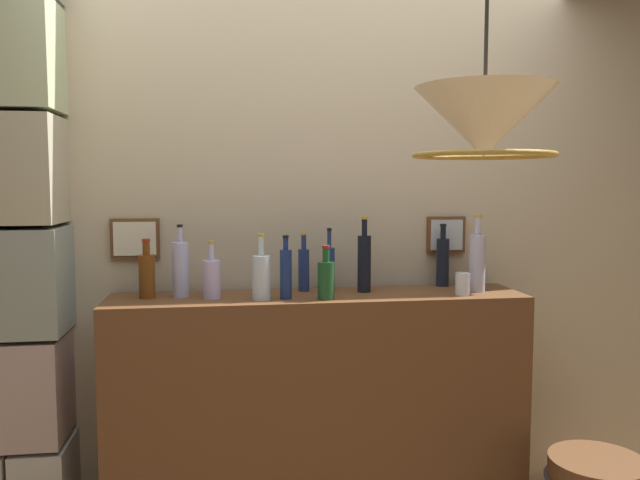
% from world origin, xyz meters
% --- Properties ---
extents(panelled_rear_partition, '(3.71, 0.15, 2.88)m').
position_xyz_m(panelled_rear_partition, '(-0.00, 1.10, 1.52)').
color(panelled_rear_partition, '#BCAD8E').
rests_on(panelled_rear_partition, ground).
extents(stone_pillar, '(0.45, 0.39, 2.80)m').
position_xyz_m(stone_pillar, '(-1.31, 0.92, 1.41)').
color(stone_pillar, '#A9AA97').
rests_on(stone_pillar, ground).
extents(bar_shelf_unit, '(1.85, 0.40, 1.09)m').
position_xyz_m(bar_shelf_unit, '(0.00, 0.82, 0.55)').
color(bar_shelf_unit, brown).
rests_on(bar_shelf_unit, ground).
extents(liquor_bottle_scotch, '(0.05, 0.05, 0.29)m').
position_xyz_m(liquor_bottle_scotch, '(0.06, 0.90, 1.20)').
color(liquor_bottle_scotch, navy).
rests_on(liquor_bottle_scotch, bar_shelf_unit).
extents(liquor_bottle_mezcal, '(0.05, 0.05, 0.27)m').
position_xyz_m(liquor_bottle_mezcal, '(-0.05, 0.93, 1.20)').
color(liquor_bottle_mezcal, navy).
rests_on(liquor_bottle_mezcal, bar_shelf_unit).
extents(liquor_bottle_vermouth, '(0.07, 0.07, 0.26)m').
position_xyz_m(liquor_bottle_vermouth, '(-0.74, 0.85, 1.20)').
color(liquor_bottle_vermouth, brown).
rests_on(liquor_bottle_vermouth, bar_shelf_unit).
extents(liquor_bottle_sherry, '(0.08, 0.08, 0.25)m').
position_xyz_m(liquor_bottle_sherry, '(-0.47, 0.81, 1.18)').
color(liquor_bottle_sherry, '#BFB3E5').
rests_on(liquor_bottle_sherry, bar_shelf_unit).
extents(liquor_bottle_rum, '(0.06, 0.06, 0.30)m').
position_xyz_m(liquor_bottle_rum, '(0.63, 0.98, 1.22)').
color(liquor_bottle_rum, black).
rests_on(liquor_bottle_rum, bar_shelf_unit).
extents(liquor_bottle_brandy, '(0.08, 0.08, 0.28)m').
position_xyz_m(liquor_bottle_brandy, '(-0.26, 0.74, 1.20)').
color(liquor_bottle_brandy, silver).
rests_on(liquor_bottle_brandy, bar_shelf_unit).
extents(liquor_bottle_whiskey, '(0.07, 0.07, 0.23)m').
position_xyz_m(liquor_bottle_whiskey, '(0.02, 0.71, 1.18)').
color(liquor_bottle_whiskey, '#1B4A26').
rests_on(liquor_bottle_whiskey, bar_shelf_unit).
extents(liquor_bottle_vodka, '(0.07, 0.07, 0.35)m').
position_xyz_m(liquor_bottle_vodka, '(0.73, 0.81, 1.23)').
color(liquor_bottle_vodka, '#B4B3D0').
rests_on(liquor_bottle_vodka, bar_shelf_unit).
extents(liquor_bottle_rye, '(0.07, 0.07, 0.32)m').
position_xyz_m(liquor_bottle_rye, '(-0.60, 0.86, 1.22)').
color(liquor_bottle_rye, '#B1B6E1').
rests_on(liquor_bottle_rye, bar_shelf_unit).
extents(liquor_bottle_tequila, '(0.06, 0.06, 0.35)m').
position_xyz_m(liquor_bottle_tequila, '(0.22, 0.87, 1.23)').
color(liquor_bottle_tequila, black).
rests_on(liquor_bottle_tequila, bar_shelf_unit).
extents(liquor_bottle_bourbon, '(0.05, 0.05, 0.27)m').
position_xyz_m(liquor_bottle_bourbon, '(-0.15, 0.75, 1.21)').
color(liquor_bottle_bourbon, navy).
rests_on(liquor_bottle_bourbon, bar_shelf_unit).
extents(glass_tumbler_rocks, '(0.06, 0.06, 0.10)m').
position_xyz_m(glass_tumbler_rocks, '(0.63, 0.73, 1.14)').
color(glass_tumbler_rocks, silver).
rests_on(glass_tumbler_rocks, bar_shelf_unit).
extents(pendant_lamp, '(0.43, 0.43, 0.50)m').
position_xyz_m(pendant_lamp, '(0.38, -0.09, 1.77)').
color(pendant_lamp, '#EFE5C6').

